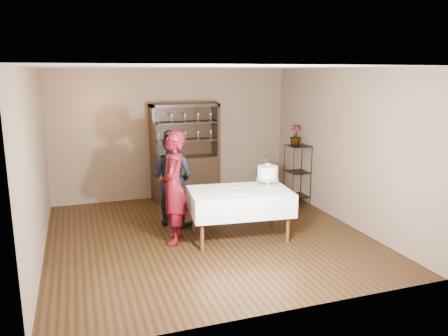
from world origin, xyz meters
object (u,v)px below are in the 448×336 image
Objects in this scene: potted_plant at (295,135)px; plant_etagere at (297,172)px; cake at (268,173)px; cake_table at (240,202)px; china_hutch at (185,168)px; man at (172,178)px; woman at (173,187)px.

plant_etagere is at bearing -41.77° from potted_plant.
cake is 1.87m from potted_plant.
cake_table is 4.18× the size of potted_plant.
china_hutch is 1.67× the size of plant_etagere.
china_hutch is 1.61m from man.
man is at bearing 131.15° from cake_table.
china_hutch is 2.38m from potted_plant.
man reaches higher than cake.
plant_etagere reaches higher than cake_table.
woman is 1.06× the size of man.
man is (-0.88, 1.00, 0.23)m from cake_table.
man is 3.26× the size of cake.
woman is (-2.84, -1.28, 0.24)m from plant_etagere.
cake_table is at bearing -139.77° from potted_plant.
man is at bearing -170.78° from plant_etagere.
cake_table is at bearing -166.70° from cake.
cake is (-1.27, -1.31, 0.35)m from plant_etagere.
china_hutch is at bearing -70.04° from man.
china_hutch reaches higher than cake_table.
cake reaches higher than plant_etagere.
woman is at bearing -108.12° from china_hutch.
woman reaches higher than cake_table.
china_hutch reaches higher than man.
woman is at bearing 171.10° from cake_table.
man reaches higher than potted_plant.
woman reaches higher than man.
woman is 3.13m from potted_plant.
cake is (0.53, 0.13, 0.39)m from cake_table.
woman reaches higher than potted_plant.
plant_etagere is at bearing 133.29° from woman.
plant_etagere is 0.68× the size of woman.
cake_table is at bearing -83.70° from china_hutch.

